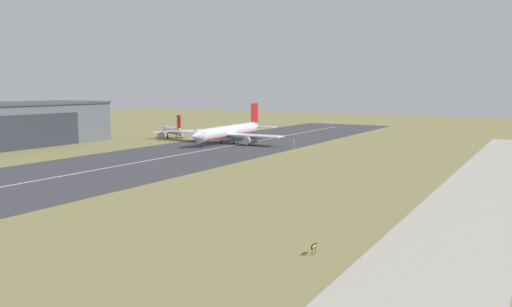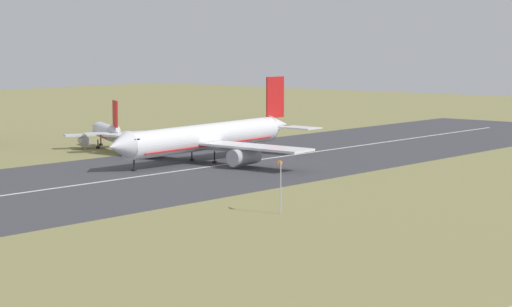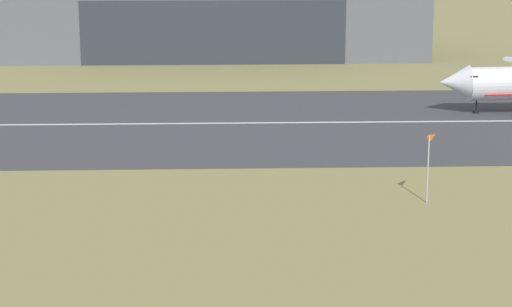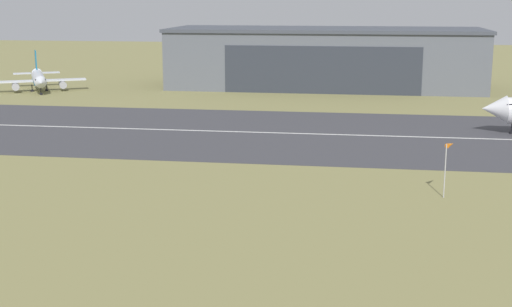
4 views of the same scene
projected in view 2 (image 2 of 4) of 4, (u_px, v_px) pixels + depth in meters
airplane_landing at (205, 138)px, 183.22m from camera, size 47.20×48.22×15.16m
airplane_parked_west at (107, 132)px, 206.63m from camera, size 18.61×20.77×10.37m
windsock_pole at (278, 166)px, 128.73m from camera, size 1.46×2.02×6.88m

